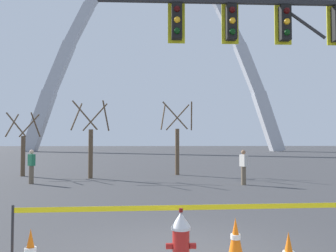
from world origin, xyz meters
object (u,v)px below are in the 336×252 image
fire_hydrant (181,243)px  traffic_signal_gantry (301,48)px  pedestrian_walking_left (31,166)px  traffic_cone_mid_sidewalk (236,240)px  pedestrian_standing_center (244,167)px  monument_arch (156,59)px

fire_hydrant → traffic_signal_gantry: traffic_signal_gantry is taller
fire_hydrant → pedestrian_walking_left: 12.76m
fire_hydrant → traffic_cone_mid_sidewalk: fire_hydrant is taller
pedestrian_walking_left → pedestrian_standing_center: same height
fire_hydrant → pedestrian_walking_left: bearing=118.6°
traffic_cone_mid_sidewalk → traffic_signal_gantry: traffic_signal_gantry is taller
traffic_signal_gantry → traffic_cone_mid_sidewalk: bearing=-130.5°
fire_hydrant → traffic_signal_gantry: size_ratio=0.13×
fire_hydrant → pedestrian_standing_center: size_ratio=0.62×
fire_hydrant → traffic_cone_mid_sidewalk: 1.08m
traffic_cone_mid_sidewalk → traffic_signal_gantry: 5.52m
traffic_cone_mid_sidewalk → monument_arch: bearing=90.8°
fire_hydrant → traffic_cone_mid_sidewalk: size_ratio=1.36×
traffic_signal_gantry → pedestrian_walking_left: 12.84m
pedestrian_standing_center → fire_hydrant: bearing=-109.8°
fire_hydrant → pedestrian_standing_center: 11.02m
traffic_cone_mid_sidewalk → monument_arch: (-0.85, 58.43, 16.96)m
fire_hydrant → pedestrian_walking_left: size_ratio=0.62×
fire_hydrant → pedestrian_standing_center: (3.73, 10.36, 0.35)m
traffic_cone_mid_sidewalk → pedestrian_walking_left: 12.84m
pedestrian_walking_left → pedestrian_standing_center: size_ratio=1.00×
traffic_cone_mid_sidewalk → monument_arch: monument_arch is taller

